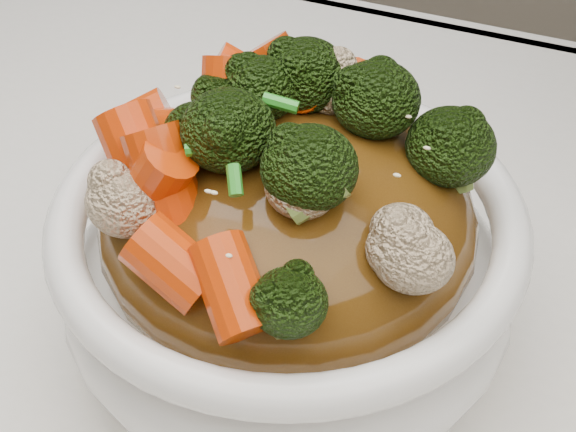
% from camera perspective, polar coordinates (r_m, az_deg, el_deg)
% --- Properties ---
extents(tablecloth, '(1.20, 0.80, 0.04)m').
position_cam_1_polar(tablecloth, '(0.45, -3.32, -11.42)').
color(tablecloth, white).
rests_on(tablecloth, dining_table).
extents(bowl, '(0.30, 0.30, 0.09)m').
position_cam_1_polar(bowl, '(0.42, -0.00, -3.59)').
color(bowl, white).
rests_on(bowl, tablecloth).
extents(sauce_base, '(0.24, 0.24, 0.10)m').
position_cam_1_polar(sauce_base, '(0.39, -0.00, -0.35)').
color(sauce_base, '#4E2F0D').
rests_on(sauce_base, bowl).
extents(carrots, '(0.24, 0.24, 0.05)m').
position_cam_1_polar(carrots, '(0.35, -0.00, 7.75)').
color(carrots, '#CF3906').
rests_on(carrots, sauce_base).
extents(broccoli, '(0.24, 0.24, 0.05)m').
position_cam_1_polar(broccoli, '(0.35, -0.00, 7.61)').
color(broccoli, black).
rests_on(broccoli, sauce_base).
extents(cauliflower, '(0.24, 0.24, 0.04)m').
position_cam_1_polar(cauliflower, '(0.35, -0.00, 7.32)').
color(cauliflower, beige).
rests_on(cauliflower, sauce_base).
extents(scallions, '(0.18, 0.18, 0.02)m').
position_cam_1_polar(scallions, '(0.35, -0.00, 7.90)').
color(scallions, '#279322').
rests_on(scallions, sauce_base).
extents(sesame_seeds, '(0.21, 0.21, 0.01)m').
position_cam_1_polar(sesame_seeds, '(0.35, -0.00, 7.90)').
color(sesame_seeds, beige).
rests_on(sesame_seeds, sauce_base).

